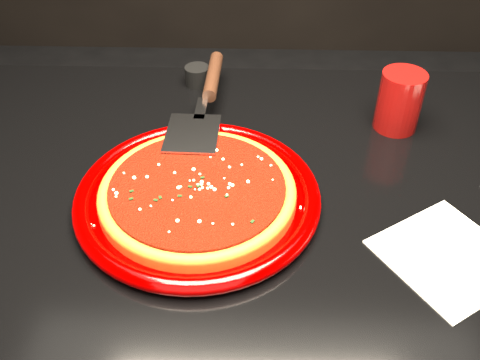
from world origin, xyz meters
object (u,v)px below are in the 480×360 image
(table, at_px, (263,346))
(pizza_server, at_px, (205,99))
(ramekin, at_px, (197,76))
(plate, at_px, (198,196))
(cup, at_px, (399,101))

(table, bearing_deg, pizza_server, 118.22)
(ramekin, bearing_deg, plate, -84.75)
(cup, height_order, ramekin, cup)
(table, distance_m, cup, 0.52)
(pizza_server, xyz_separation_m, cup, (0.33, -0.01, 0.01))
(table, height_order, pizza_server, pizza_server)
(pizza_server, relative_size, cup, 3.46)
(pizza_server, height_order, ramekin, pizza_server)
(table, xyz_separation_m, plate, (-0.11, -0.01, 0.39))
(pizza_server, bearing_deg, ramekin, 103.24)
(table, relative_size, cup, 11.69)
(table, xyz_separation_m, cup, (0.22, 0.20, 0.43))
(table, height_order, ramekin, ramekin)
(cup, bearing_deg, plate, -147.44)
(pizza_server, height_order, cup, cup)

